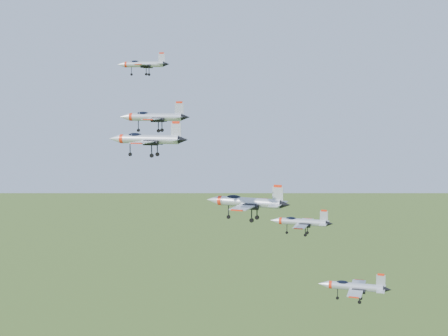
% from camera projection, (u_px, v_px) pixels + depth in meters
% --- Properties ---
extents(jet_lead, '(11.06, 9.32, 2.97)m').
position_uv_depth(jet_lead, '(143.00, 64.00, 127.39)').
color(jet_lead, '#B5BBC3').
extents(jet_left_high, '(12.95, 10.91, 3.48)m').
position_uv_depth(jet_left_high, '(153.00, 117.00, 110.75)').
color(jet_left_high, '#B5BBC3').
extents(jet_right_high, '(12.29, 10.23, 3.29)m').
position_uv_depth(jet_right_high, '(147.00, 139.00, 89.84)').
color(jet_right_high, '#B5BBC3').
extents(jet_left_low, '(11.23, 9.30, 3.00)m').
position_uv_depth(jet_left_low, '(300.00, 222.00, 109.37)').
color(jet_left_low, '#B5BBC3').
extents(jet_right_low, '(13.97, 11.45, 3.75)m').
position_uv_depth(jet_right_low, '(246.00, 202.00, 97.55)').
color(jet_right_low, '#B5BBC3').
extents(jet_trail, '(11.94, 9.90, 3.19)m').
position_uv_depth(jet_trail, '(353.00, 286.00, 102.58)').
color(jet_trail, '#B5BBC3').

